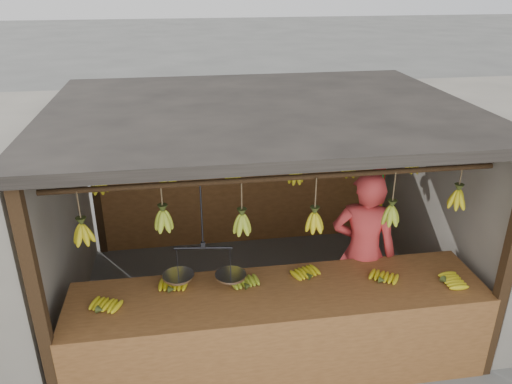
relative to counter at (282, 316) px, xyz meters
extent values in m
plane|color=#5B5B57|center=(0.00, 1.24, -0.72)|extent=(80.00, 80.00, 0.00)
cube|color=black|center=(-2.00, -0.26, 0.43)|extent=(0.10, 0.10, 2.30)
cube|color=black|center=(2.00, -0.26, 0.43)|extent=(0.10, 0.10, 2.30)
cube|color=black|center=(-2.00, 2.74, 0.43)|extent=(0.10, 0.10, 2.30)
cube|color=black|center=(2.00, 2.74, 0.43)|extent=(0.10, 0.10, 2.30)
cube|color=black|center=(0.00, 1.24, 1.63)|extent=(4.30, 3.30, 0.10)
cylinder|color=black|center=(0.00, 0.24, 1.28)|extent=(4.00, 0.05, 0.05)
cylinder|color=black|center=(0.00, 1.24, 1.28)|extent=(4.00, 0.05, 0.05)
cylinder|color=black|center=(0.00, 2.24, 1.28)|extent=(4.00, 0.05, 0.05)
cube|color=brown|center=(0.00, 2.74, 0.18)|extent=(4.00, 0.06, 1.80)
cube|color=brown|center=(0.00, 0.14, 0.14)|extent=(3.93, 0.87, 0.08)
cube|color=brown|center=(0.00, -0.30, -0.27)|extent=(3.93, 0.04, 0.90)
cube|color=black|center=(-1.86, -0.25, -0.31)|extent=(0.07, 0.07, 0.82)
cube|color=black|center=(1.86, -0.25, -0.31)|extent=(0.07, 0.07, 0.82)
cube|color=black|center=(-1.86, 0.52, -0.31)|extent=(0.07, 0.07, 0.82)
cube|color=black|center=(1.86, 0.52, -0.31)|extent=(0.07, 0.07, 0.82)
ellipsoid|color=gold|center=(-1.61, 0.04, 0.21)|extent=(0.26, 0.29, 0.06)
ellipsoid|color=gold|center=(-1.00, 0.26, 0.21)|extent=(0.21, 0.26, 0.06)
ellipsoid|color=#92A523|center=(-0.29, 0.20, 0.21)|extent=(0.22, 0.27, 0.06)
ellipsoid|color=gold|center=(0.33, 0.28, 0.21)|extent=(0.25, 0.29, 0.06)
ellipsoid|color=gold|center=(0.99, 0.10, 0.21)|extent=(0.28, 0.30, 0.06)
ellipsoid|color=gold|center=(1.58, 0.00, 0.21)|extent=(0.24, 0.18, 0.06)
ellipsoid|color=gold|center=(-1.69, 0.22, 0.89)|extent=(0.16, 0.16, 0.28)
ellipsoid|color=#92A523|center=(-1.02, 0.24, 0.95)|extent=(0.16, 0.16, 0.28)
ellipsoid|color=#92A523|center=(-0.33, 0.25, 0.86)|extent=(0.16, 0.16, 0.28)
ellipsoid|color=gold|center=(0.32, 0.20, 0.85)|extent=(0.16, 0.16, 0.28)
ellipsoid|color=#92A523|center=(1.05, 0.21, 0.86)|extent=(0.16, 0.16, 0.28)
ellipsoid|color=gold|center=(1.71, 0.24, 0.96)|extent=(0.16, 0.16, 0.28)
ellipsoid|color=gold|center=(-1.69, 1.25, 0.91)|extent=(0.16, 0.16, 0.28)
ellipsoid|color=gold|center=(-0.99, 1.27, 0.96)|extent=(0.16, 0.16, 0.28)
ellipsoid|color=gold|center=(-0.30, 1.25, 0.95)|extent=(0.16, 0.16, 0.28)
ellipsoid|color=gold|center=(0.37, 1.19, 0.91)|extent=(0.16, 0.16, 0.28)
ellipsoid|color=gold|center=(1.00, 1.27, 0.92)|extent=(0.16, 0.16, 0.28)
ellipsoid|color=gold|center=(1.74, 1.26, 0.93)|extent=(0.16, 0.16, 0.28)
ellipsoid|color=gold|center=(-1.68, 2.20, 0.87)|extent=(0.16, 0.16, 0.28)
ellipsoid|color=gold|center=(-1.05, 2.25, 0.96)|extent=(0.16, 0.16, 0.28)
ellipsoid|color=gold|center=(-0.33, 2.27, 0.93)|extent=(0.16, 0.16, 0.28)
ellipsoid|color=#92A523|center=(0.29, 2.21, 0.87)|extent=(0.16, 0.16, 0.28)
ellipsoid|color=gold|center=(1.02, 2.21, 0.96)|extent=(0.16, 0.16, 0.28)
ellipsoid|color=gold|center=(1.65, 2.20, 0.96)|extent=(0.16, 0.16, 0.28)
cylinder|color=black|center=(-0.69, 0.24, 0.97)|extent=(0.02, 0.02, 0.63)
cylinder|color=black|center=(-0.69, 0.24, 0.65)|extent=(0.52, 0.09, 0.02)
cylinder|color=silver|center=(-0.93, 0.27, 0.35)|extent=(0.28, 0.28, 0.02)
cylinder|color=silver|center=(-0.45, 0.21, 0.35)|extent=(0.28, 0.28, 0.02)
imported|color=#BF3333|center=(1.00, 0.64, 0.21)|extent=(0.79, 0.67, 1.85)
cube|color=#1426BF|center=(1.94, 2.59, 0.77)|extent=(0.08, 0.26, 0.34)
cube|color=red|center=(1.94, 2.59, 0.39)|extent=(0.08, 0.26, 0.34)
cube|color=#199926|center=(1.94, 2.59, 0.15)|extent=(0.08, 0.26, 0.34)
cube|color=yellow|center=(1.94, 2.59, -0.15)|extent=(0.08, 0.26, 0.34)
camera|label=1|loc=(-0.82, -3.68, 2.93)|focal=35.00mm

